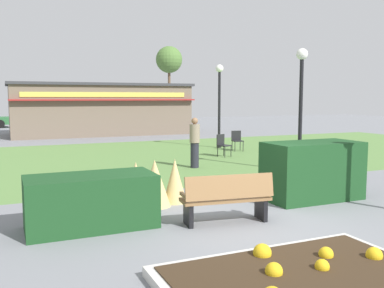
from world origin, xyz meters
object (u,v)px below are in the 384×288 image
food_kiosk (100,109)px  tree_left_bg (169,60)px  person_strolling (195,142)px  parked_car_center_slot (47,118)px  park_bench (227,198)px  lamppost_mid (301,94)px  lamppost_far (219,95)px  trash_bin (108,204)px  cafe_chair_east (237,139)px  cafe_chair_west (223,143)px  parked_car_east_slot (105,117)px

food_kiosk → tree_left_bg: bearing=55.1°
person_strolling → parked_car_center_slot: 24.21m
park_bench → parked_car_center_slot: bearing=91.0°
lamppost_mid → lamppost_far: 6.86m
park_bench → trash_bin: size_ratio=1.98×
cafe_chair_east → parked_car_center_slot: parked_car_center_slot is taller
cafe_chair_west → parked_car_east_slot: bearing=89.9°
park_bench → person_strolling: person_strolling is taller
lamppost_far → cafe_chair_east: size_ratio=4.35×
lamppost_far → trash_bin: (-7.56, -10.30, -2.01)m
cafe_chair_east → person_strolling: (-3.59, -3.45, 0.33)m
person_strolling → parked_car_east_slot: 24.17m
cafe_chair_west → tree_left_bg: size_ratio=0.11×
food_kiosk → lamppost_far: bearing=-70.6°
lamppost_mid → parked_car_east_slot: (-0.57, 26.07, -1.81)m
lamppost_far → trash_bin: lamppost_far is taller
lamppost_far → cafe_chair_east: bearing=-82.3°
tree_left_bg → lamppost_far: bearing=-105.5°
person_strolling → parked_car_center_slot: bearing=137.3°
cafe_chair_east → parked_car_east_slot: 20.66m
cafe_chair_west → parked_car_center_slot: parked_car_center_slot is taller
lamppost_mid → cafe_chair_east: lamppost_mid is taller
park_bench → cafe_chair_east: size_ratio=1.97×
lamppost_mid → person_strolling: size_ratio=2.29×
tree_left_bg → trash_bin: bearing=-112.3°
park_bench → cafe_chair_east: park_bench is taller
food_kiosk → parked_car_center_slot: (-2.47, 9.25, -0.99)m
trash_bin → tree_left_bg: size_ratio=0.11×
lamppost_far → food_kiosk: bearing=109.4°
cafe_chair_west → lamppost_far: bearing=65.4°
lamppost_far → cafe_chair_east: lamppost_far is taller
lamppost_far → cafe_chair_west: 3.58m
trash_bin → cafe_chair_east: bearing=49.1°
tree_left_bg → lamppost_mid: bearing=-103.4°
lamppost_far → parked_car_center_slot: lamppost_far is taller
trash_bin → person_strolling: person_strolling is taller
lamppost_far → food_kiosk: lamppost_far is taller
cafe_chair_west → parked_car_center_slot: 22.50m
parked_car_east_slot → park_bench: bearing=-98.0°
lamppost_mid → parked_car_east_slot: size_ratio=0.90×
tree_left_bg → food_kiosk: bearing=-124.9°
person_strolling → tree_left_bg: size_ratio=0.22×
park_bench → lamppost_far: 12.34m
park_bench → cafe_chair_west: park_bench is taller
lamppost_far → tree_left_bg: tree_left_bg is taller
cafe_chair_west → cafe_chair_east: same height
trash_bin → person_strolling: (4.15, 5.49, 0.42)m
lamppost_mid → parked_car_center_slot: lamppost_mid is taller
lamppost_far → person_strolling: 6.11m
food_kiosk → cafe_chair_east: 12.01m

